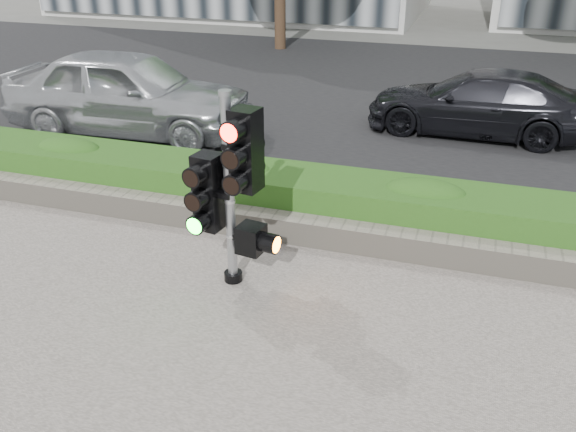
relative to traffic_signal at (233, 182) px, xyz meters
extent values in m
plane|color=#51514C|center=(0.46, -0.74, -1.30)|extent=(120.00, 120.00, 0.00)
cube|color=black|center=(0.46, 9.26, -1.29)|extent=(60.00, 13.00, 0.02)
cube|color=gray|center=(0.46, 2.41, -1.24)|extent=(60.00, 0.25, 0.12)
cube|color=gray|center=(0.46, 1.16, -1.10)|extent=(12.00, 0.32, 0.34)
cube|color=#438F2C|center=(0.46, 1.81, -0.93)|extent=(12.00, 1.00, 0.68)
cylinder|color=black|center=(-0.04, -0.03, -1.21)|extent=(0.22, 0.22, 0.11)
cylinder|color=gray|center=(-0.04, -0.03, -0.15)|extent=(0.11, 0.11, 2.24)
cylinder|color=gray|center=(-0.04, -0.03, 1.00)|extent=(0.14, 0.14, 0.05)
cube|color=#FF1107|center=(0.21, -0.10, 0.43)|extent=(0.32, 0.32, 0.90)
cube|color=#14E51E|center=(-0.29, -0.02, -0.15)|extent=(0.32, 0.32, 0.90)
cube|color=black|center=(0.03, 0.22, 0.15)|extent=(0.32, 0.32, 0.61)
cube|color=orange|center=(0.21, -0.03, -0.67)|extent=(0.32, 0.32, 0.33)
imported|color=#B2B6BA|center=(-4.09, 4.53, -0.45)|extent=(4.94, 2.17, 1.65)
imported|color=black|center=(2.45, 6.61, -0.66)|extent=(4.37, 1.98, 1.24)
camera|label=1|loc=(2.47, -5.72, 2.62)|focal=38.00mm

